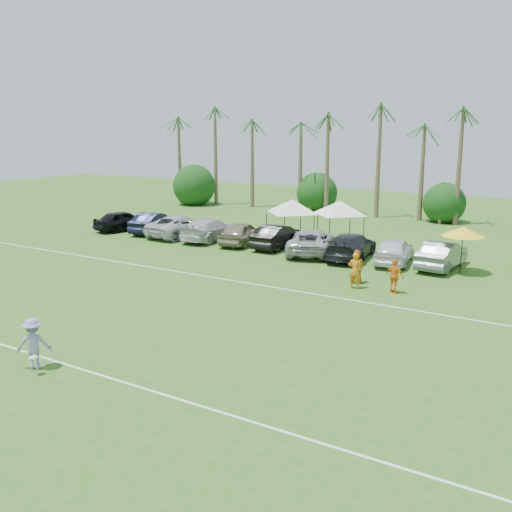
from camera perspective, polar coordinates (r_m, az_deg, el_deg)
The scene contains 29 objects.
field_lines at distance 26.24m, azimuth -11.94°, elevation -4.99°, with size 80.00×12.10×0.01m.
palm_tree_0 at distance 62.11m, azimuth -8.14°, elevation 12.25°, with size 2.40×2.40×8.90m.
palm_tree_1 at distance 59.07m, azimuth -4.31°, elevation 13.16°, with size 2.40×2.40×9.90m.
palm_tree_2 at distance 56.32m, azimuth -0.06°, elevation 14.10°, with size 2.40×2.40×10.90m.
palm_tree_3 at distance 54.38m, azimuth 3.67°, elevation 15.02°, with size 2.40×2.40×11.90m.
palm_tree_4 at distance 52.59m, azimuth 7.58°, elevation 12.20°, with size 2.40×2.40×8.90m.
palm_tree_5 at distance 51.10m, azimuth 11.82°, elevation 13.01°, with size 2.40×2.40×9.90m.
palm_tree_6 at distance 49.90m, azimuth 16.31°, elevation 13.78°, with size 2.40×2.40×10.90m.
palm_tree_7 at distance 49.01m, azimuth 21.03°, elevation 14.48°, with size 2.40×2.40×11.90m.
bush_tree_0 at distance 61.35m, azimuth -5.19°, elevation 7.00°, with size 4.00×4.00×4.00m.
bush_tree_1 at distance 54.67m, azimuth 5.91°, elevation 6.29°, with size 4.00×4.00×4.00m.
bush_tree_2 at distance 50.72m, azimuth 18.28°, elevation 5.22°, with size 4.00×4.00×4.00m.
sideline_player_a at distance 28.77m, azimuth 9.90°, elevation -1.44°, with size 0.67×0.44×1.84m, color orange.
sideline_player_b at distance 29.81m, azimuth 9.98°, elevation -1.04°, with size 0.85×0.66×1.75m, color #CC6C16.
sideline_player_c at distance 28.37m, azimuth 13.70°, elevation -1.97°, with size 0.99×0.41×1.70m, color orange.
canopy_tent_left at distance 40.60m, azimuth 3.67°, elevation 5.67°, with size 4.18×4.18×3.38m.
canopy_tent_right at distance 40.43m, azimuth 8.40°, elevation 5.48°, with size 4.12×4.12×3.34m.
market_umbrella at distance 33.04m, azimuth 20.01°, elevation 2.32°, with size 2.34×2.34×2.61m.
frisbee_player at distance 20.45m, azimuth -21.35°, elevation -8.17°, with size 1.29×1.23×1.76m.
parked_car_0 at distance 45.71m, azimuth -13.14°, elevation 3.48°, with size 1.85×4.61×1.57m, color black.
parked_car_1 at distance 44.22m, azimuth -10.21°, elevation 3.31°, with size 1.66×4.77×1.57m, color black.
parked_car_2 at distance 42.42m, azimuth -7.55°, elevation 3.01°, with size 2.61×5.65×1.57m, color silver.
parked_car_3 at distance 40.81m, azimuth -4.58°, elevation 2.69°, with size 2.20×5.41×1.57m, color silver.
parked_car_4 at distance 39.21m, azimuth -1.47°, elevation 2.32°, with size 1.85×4.61×1.57m, color gray.
parked_car_5 at distance 38.07m, azimuth 2.17°, elevation 2.00°, with size 1.66×4.77×1.57m, color black.
parked_car_6 at distance 36.44m, azimuth 5.52°, elevation 1.46°, with size 2.61×5.65×1.57m, color #ADAEB2.
parked_car_7 at distance 35.40m, azimuth 9.47°, elevation 1.01°, with size 2.20×5.41×1.57m, color black.
parked_car_8 at distance 34.59m, azimuth 13.67°, elevation 0.55°, with size 1.85×4.61×1.57m, color white.
parked_car_9 at distance 34.15m, azimuth 18.11°, elevation 0.12°, with size 1.66×4.77×1.57m, color slate.
Camera 1 is at (17.33, -10.07, 7.87)m, focal length 40.00 mm.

